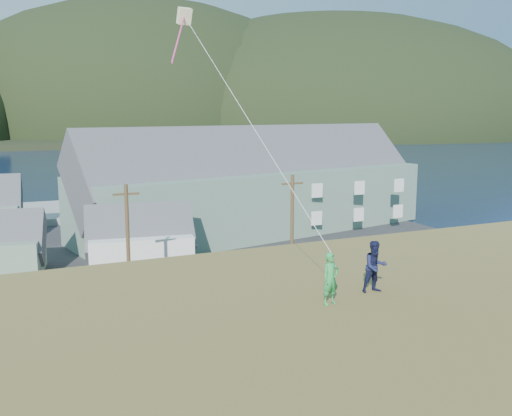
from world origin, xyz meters
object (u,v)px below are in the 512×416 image
at_px(shed_white, 140,242).
at_px(kite_flyer_green, 330,279).
at_px(kite_flyer_navy, 375,267).
at_px(lodge, 258,184).
at_px(wharf, 11,215).

height_order(shed_white, kite_flyer_green, kite_flyer_green).
xyz_separation_m(shed_white, kite_flyer_navy, (0.48, -29.95, 5.45)).
bearing_deg(lodge, wharf, 130.22).
relative_size(lodge, kite_flyer_green, 26.78).
xyz_separation_m(lodge, kite_flyer_navy, (-14.38, -40.42, 2.79)).
xyz_separation_m(wharf, kite_flyer_green, (7.52, -59.54, 7.49)).
height_order(lodge, kite_flyer_green, lodge).
bearing_deg(kite_flyer_green, shed_white, 75.32).
bearing_deg(wharf, kite_flyer_green, -82.80).
distance_m(shed_white, kite_flyer_green, 30.86).
relative_size(wharf, shed_white, 2.90).
height_order(wharf, kite_flyer_green, kite_flyer_green).
bearing_deg(lodge, shed_white, -156.30).
distance_m(wharf, shed_white, 30.57).
relative_size(wharf, kite_flyer_green, 17.48).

